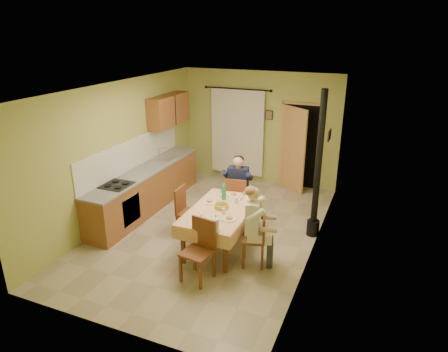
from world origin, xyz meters
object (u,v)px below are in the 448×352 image
at_px(stove_flue, 317,186).
at_px(man_right, 254,217).
at_px(chair_near, 198,263).
at_px(dining_table, 220,228).
at_px(chair_far, 237,209).
at_px(chair_right, 254,249).
at_px(chair_left, 189,222).
at_px(man_far, 238,182).

bearing_deg(stove_flue, man_right, -117.55).
bearing_deg(stove_flue, chair_near, -123.29).
height_order(dining_table, chair_far, chair_far).
xyz_separation_m(dining_table, chair_far, (-0.07, 1.04, -0.09)).
xyz_separation_m(chair_right, stove_flue, (0.73, 1.41, 0.74)).
distance_m(chair_near, chair_left, 1.44).
distance_m(chair_far, chair_near, 2.09).
height_order(dining_table, stove_flue, stove_flue).
xyz_separation_m(chair_right, man_right, (-0.01, -0.00, 0.59)).
height_order(chair_near, stove_flue, stove_flue).
bearing_deg(stove_flue, chair_far, -177.59).
bearing_deg(man_far, dining_table, -93.88).
distance_m(man_far, man_right, 1.58).
height_order(dining_table, man_far, man_far).
bearing_deg(man_right, chair_right, -90.00).
distance_m(chair_far, chair_right, 1.57).
bearing_deg(chair_left, man_far, 142.40).
xyz_separation_m(chair_near, chair_right, (0.68, 0.74, -0.00)).
xyz_separation_m(man_right, stove_flue, (0.74, 1.41, 0.15)).
distance_m(chair_far, man_right, 1.68).
bearing_deg(dining_table, man_right, -23.59).
distance_m(man_right, stove_flue, 1.60).
bearing_deg(chair_left, chair_far, 141.85).
xyz_separation_m(chair_left, man_far, (0.65, 0.89, 0.59)).
bearing_deg(man_far, chair_far, -90.00).
xyz_separation_m(chair_left, man_right, (1.45, -0.47, 0.59)).
xyz_separation_m(dining_table, man_far, (-0.07, 1.06, 0.50)).
relative_size(man_far, man_right, 1.00).
distance_m(dining_table, stove_flue, 1.95).
bearing_deg(chair_left, stove_flue, 111.67).
height_order(dining_table, man_right, man_right).
xyz_separation_m(dining_table, chair_left, (-0.72, 0.17, -0.09)).
bearing_deg(chair_right, man_far, 14.31).
height_order(chair_right, chair_left, chair_left).
bearing_deg(man_right, chair_left, 55.27).
xyz_separation_m(chair_far, man_right, (0.80, -1.35, 0.59)).
xyz_separation_m(chair_far, chair_left, (-0.65, -0.87, -0.00)).
xyz_separation_m(chair_left, stove_flue, (2.19, 0.94, 0.73)).
bearing_deg(chair_far, chair_right, -66.76).
bearing_deg(dining_table, chair_far, 93.14).
relative_size(chair_left, man_far, 0.70).
height_order(chair_far, man_right, man_right).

